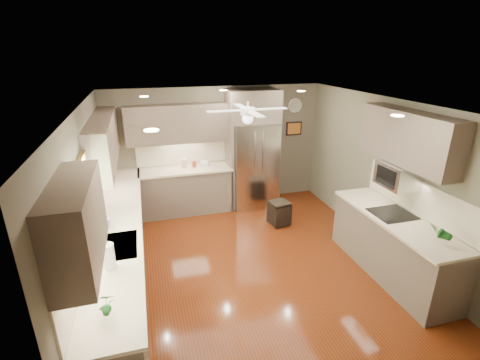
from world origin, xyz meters
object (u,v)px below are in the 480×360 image
canister_c (184,163)px  canister_d (194,164)px  potted_plant_right (439,232)px  refrigerator (253,152)px  potted_plant_left (106,304)px  paper_towel (109,257)px  soap_bottle (105,222)px  bowl (205,165)px  stool (279,213)px  microwave (398,175)px

canister_c → canister_d: size_ratio=1.39×
canister_d → potted_plant_right: (2.44, -3.77, 0.09)m
refrigerator → potted_plant_left: bearing=-124.2°
canister_d → paper_towel: paper_towel is taller
soap_bottle → bowl: 2.87m
soap_bottle → bowl: size_ratio=1.04×
bowl → stool: bowl is taller
stool → microwave: bearing=-55.9°
stool → canister_d: bearing=141.7°
potted_plant_left → bowl: bearing=67.6°
refrigerator → microwave: 3.03m
potted_plant_left → paper_towel: size_ratio=0.85×
potted_plant_left → potted_plant_right: 3.86m
canister_d → stool: (1.43, -1.13, -0.76)m
bowl → paper_towel: bearing=-117.4°
stool → canister_c: bearing=144.9°
bowl → canister_c: bearing=177.6°
paper_towel → refrigerator: bearing=49.5°
canister_c → potted_plant_right: bearing=-55.1°
canister_d → microwave: microwave is taller
potted_plant_right → soap_bottle: bearing=159.3°
soap_bottle → stool: bearing=20.9°
potted_plant_left → potted_plant_right: potted_plant_right is taller
canister_d → soap_bottle: 2.74m
canister_d → paper_towel: 3.51m
potted_plant_right → stool: size_ratio=0.66×
stool → potted_plant_left: bearing=-135.0°
potted_plant_right → refrigerator: bearing=108.2°
canister_c → potted_plant_left: size_ratio=0.63×
stool → refrigerator: bearing=100.8°
soap_bottle → potted_plant_left: bearing=-85.7°
potted_plant_left → refrigerator: bearing=55.8°
potted_plant_right → microwave: 1.06m
potted_plant_left → paper_towel: 0.78m
microwave → refrigerator: bearing=116.1°
canister_c → bowl: (0.42, -0.02, -0.07)m
canister_c → paper_towel: 3.45m
stool → soap_bottle: bearing=-159.1°
potted_plant_right → paper_towel: (-3.88, 0.57, -0.01)m
potted_plant_right → paper_towel: 3.92m
refrigerator → stool: refrigerator is taller
soap_bottle → paper_towel: (0.11, -0.94, 0.04)m
potted_plant_left → potted_plant_right: size_ratio=0.94×
potted_plant_right → canister_c: bearing=124.9°
potted_plant_left → bowl: potted_plant_left is taller
refrigerator → paper_towel: bearing=-130.5°
potted_plant_left → stool: bearing=45.0°
canister_c → soap_bottle: 2.65m
canister_c → stool: bearing=-35.1°
stool → paper_towel: size_ratio=1.37×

